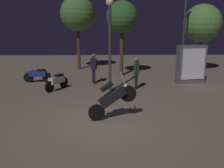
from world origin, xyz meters
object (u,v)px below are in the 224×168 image
at_px(motorcycle_white_parked_left, 57,81).
at_px(streetlamp_far, 110,33).
at_px(streetlamp_near, 185,19).
at_px(motorcycle_black_foreground, 112,98).
at_px(person_rider_beside, 94,66).
at_px(person_bystander_far, 136,70).
at_px(kiosk_billboard, 191,64).
at_px(motorcycle_blue_parked_right, 38,75).

bearing_deg(motorcycle_white_parked_left, streetlamp_far, 113.66).
xyz_separation_m(streetlamp_near, streetlamp_far, (-4.70, -3.95, -0.72)).
xyz_separation_m(motorcycle_white_parked_left, streetlamp_far, (2.63, -0.20, 2.38)).
distance_m(motorcycle_white_parked_left, streetlamp_far, 3.55).
bearing_deg(motorcycle_black_foreground, person_rider_beside, 86.64).
relative_size(person_rider_beside, streetlamp_near, 0.29).
bearing_deg(person_bystander_far, streetlamp_far, -153.11).
bearing_deg(motorcycle_white_parked_left, person_bystander_far, 119.89).
relative_size(motorcycle_black_foreground, kiosk_billboard, 0.78).
bearing_deg(motorcycle_blue_parked_right, person_bystander_far, 167.33).
bearing_deg(person_rider_beside, motorcycle_blue_parked_right, 147.77).
bearing_deg(streetlamp_near, motorcycle_black_foreground, -120.76).
relative_size(motorcycle_blue_parked_right, person_bystander_far, 1.02).
distance_m(motorcycle_black_foreground, person_rider_beside, 5.55).
bearing_deg(streetlamp_far, streetlamp_near, 40.07).
xyz_separation_m(motorcycle_black_foreground, motorcycle_white_parked_left, (-2.68, 4.07, -0.31)).
bearing_deg(streetlamp_near, person_rider_beside, -157.17).
xyz_separation_m(motorcycle_black_foreground, kiosk_billboard, (4.47, 5.55, 0.31)).
bearing_deg(person_bystander_far, motorcycle_blue_parked_right, 176.29).
bearing_deg(streetlamp_far, person_rider_beside, 118.68).
xyz_separation_m(person_bystander_far, kiosk_billboard, (3.19, 1.36, 0.09)).
relative_size(motorcycle_black_foreground, motorcycle_blue_parked_right, 0.99).
height_order(motorcycle_white_parked_left, streetlamp_near, streetlamp_near).
xyz_separation_m(motorcycle_blue_parked_right, streetlamp_near, (8.73, 2.01, 3.10)).
relative_size(motorcycle_white_parked_left, person_bystander_far, 0.93).
distance_m(motorcycle_blue_parked_right, person_bystander_far, 5.62).
xyz_separation_m(motorcycle_blue_parked_right, streetlamp_far, (4.03, -1.94, 2.38)).
relative_size(motorcycle_white_parked_left, person_rider_beside, 0.91).
xyz_separation_m(person_bystander_far, streetlamp_near, (3.37, 3.62, 2.57)).
bearing_deg(kiosk_billboard, person_rider_beside, -11.60).
xyz_separation_m(person_rider_beside, streetlamp_near, (5.58, 2.35, 2.55)).
height_order(person_rider_beside, streetlamp_far, streetlamp_far).
height_order(streetlamp_near, streetlamp_far, streetlamp_near).
height_order(motorcycle_white_parked_left, motorcycle_blue_parked_right, same).
distance_m(motorcycle_blue_parked_right, kiosk_billboard, 8.58).
relative_size(person_bystander_far, streetlamp_near, 0.29).
height_order(motorcycle_blue_parked_right, person_bystander_far, person_bystander_far).
bearing_deg(streetlamp_far, kiosk_billboard, 20.51).
height_order(streetlamp_far, kiosk_billboard, streetlamp_far).
bearing_deg(streetlamp_near, motorcycle_white_parked_left, -152.91).
height_order(motorcycle_black_foreground, streetlamp_far, streetlamp_far).
height_order(streetlamp_near, kiosk_billboard, streetlamp_near).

